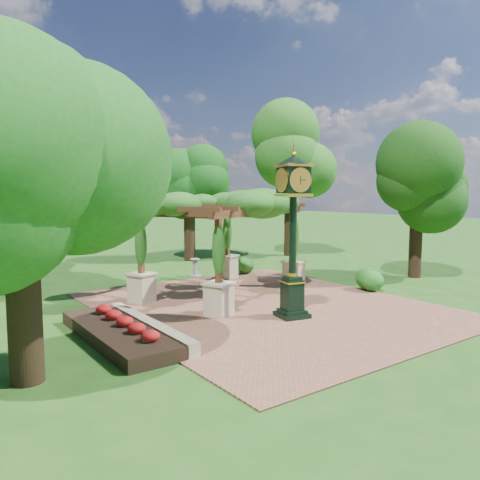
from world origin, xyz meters
TOP-DOWN VIEW (x-y plane):
  - ground at (0.00, 0.00)m, footprint 120.00×120.00m
  - brick_plaza at (0.00, 1.00)m, footprint 10.00×12.00m
  - border_wall at (-4.60, 0.50)m, footprint 0.35×5.00m
  - flower_bed at (-5.50, 0.50)m, footprint 1.50×5.00m
  - pedestal_clock at (-0.23, -0.60)m, footprint 1.20×1.20m
  - pergola at (-0.03, 3.52)m, footprint 7.46×6.12m
  - sundial at (1.00, 7.46)m, footprint 0.62×0.62m
  - shrub_front at (4.95, 0.41)m, footprint 1.20×1.20m
  - shrub_mid at (5.06, 0.70)m, footprint 1.25×1.25m
  - shrub_back at (3.27, 6.61)m, footprint 0.92×0.92m
  - tree_north at (3.41, 12.14)m, footprint 3.49×3.49m
  - tree_east_far at (9.58, 10.42)m, footprint 4.28×4.28m
  - tree_east_near at (9.20, 1.33)m, footprint 3.35×3.35m
  - tree_southwest at (-8.07, -1.06)m, footprint 4.02×4.02m

SIDE VIEW (x-z plane):
  - ground at x=0.00m, z-range 0.00..0.00m
  - brick_plaza at x=0.00m, z-range 0.00..0.04m
  - flower_bed at x=-5.50m, z-range 0.00..0.36m
  - border_wall at x=-4.60m, z-range 0.00..0.40m
  - sundial at x=1.00m, z-range -0.05..0.80m
  - shrub_back at x=3.27m, z-range 0.04..0.85m
  - shrub_front at x=4.95m, z-range 0.04..0.86m
  - shrub_mid at x=5.06m, z-range 0.04..0.93m
  - pedestal_clock at x=-0.23m, z-range 0.50..5.63m
  - pergola at x=-0.03m, z-range 1.29..5.34m
  - tree_east_near at x=9.20m, z-range 1.20..7.71m
  - tree_north at x=3.41m, z-range 1.24..8.00m
  - tree_southwest at x=-8.07m, z-range 1.37..8.81m
  - tree_east_far at x=9.58m, z-range 1.72..10.95m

